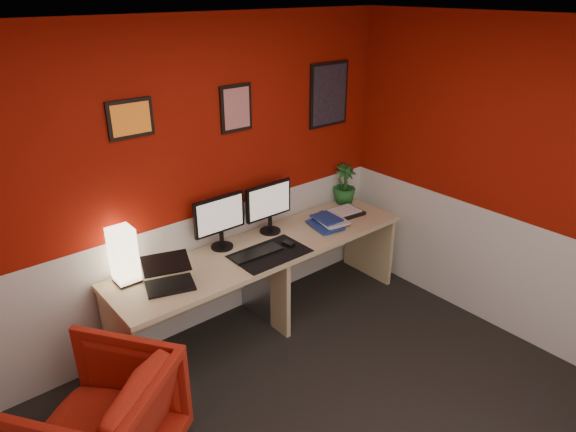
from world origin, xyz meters
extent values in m
cube|color=white|center=(0.00, 0.00, 2.50)|extent=(4.00, 3.50, 0.01)
cube|color=maroon|center=(0.00, 1.75, 1.25)|extent=(4.00, 0.01, 2.50)
cube|color=maroon|center=(2.00, 0.00, 1.25)|extent=(0.01, 3.50, 2.50)
cube|color=silver|center=(0.00, 1.75, 0.50)|extent=(4.00, 0.01, 1.00)
cube|color=silver|center=(2.00, 0.00, 0.50)|extent=(0.01, 3.50, 1.00)
cube|color=#CFB984|center=(0.53, 1.41, 0.36)|extent=(2.60, 0.65, 0.73)
cube|color=#FFE5B2|center=(-0.56, 1.61, 0.93)|extent=(0.16, 0.16, 0.40)
cube|color=black|center=(-0.36, 1.35, 0.84)|extent=(0.39, 0.32, 0.22)
cube|color=black|center=(0.25, 1.62, 1.02)|extent=(0.45, 0.06, 0.58)
cube|color=black|center=(0.73, 1.60, 1.02)|extent=(0.45, 0.06, 0.58)
cube|color=black|center=(0.48, 1.28, 0.73)|extent=(0.60, 0.38, 0.01)
cube|color=black|center=(0.39, 1.34, 0.74)|extent=(0.43, 0.16, 0.02)
cube|color=black|center=(0.67, 1.29, 0.75)|extent=(0.07, 0.11, 0.03)
imported|color=navy|center=(1.04, 1.38, 0.74)|extent=(0.28, 0.34, 0.03)
imported|color=silver|center=(1.11, 1.40, 0.77)|extent=(0.30, 0.36, 0.02)
imported|color=navy|center=(1.10, 1.39, 0.79)|extent=(0.21, 0.27, 0.02)
cube|color=black|center=(1.46, 1.45, 0.74)|extent=(0.37, 0.29, 0.03)
imported|color=#19591E|center=(1.67, 1.64, 0.92)|extent=(0.23, 0.23, 0.38)
cube|color=#99999E|center=(0.60, 1.55, 0.23)|extent=(0.20, 0.45, 0.45)
imported|color=#AA2616|center=(-1.12, 0.86, 0.36)|extent=(1.10, 1.10, 0.73)
cube|color=orange|center=(-0.33, 1.74, 1.85)|extent=(0.32, 0.02, 0.26)
cube|color=red|center=(0.52, 1.74, 1.80)|extent=(0.28, 0.02, 0.36)
cube|color=black|center=(1.51, 1.74, 1.78)|extent=(0.44, 0.02, 0.56)
camera|label=1|loc=(-1.68, -1.53, 2.67)|focal=31.87mm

